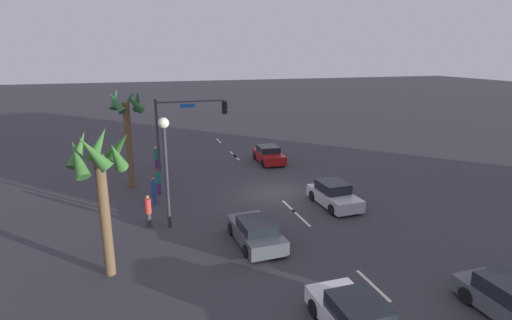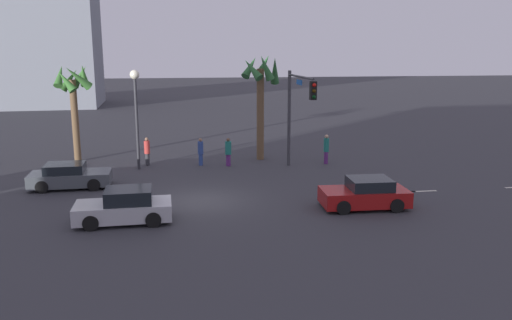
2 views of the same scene
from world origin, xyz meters
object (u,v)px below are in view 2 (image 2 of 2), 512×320
(streetlamp, at_px, (136,100))
(building_1, at_px, (24,43))
(pedestrian_0, at_px, (228,151))
(palm_tree_1, at_px, (74,89))
(pedestrian_2, at_px, (201,151))
(car_5, at_px, (69,176))
(traffic_signal, at_px, (297,104))
(pedestrian_1, at_px, (326,148))
(car_0, at_px, (365,194))
(car_1, at_px, (125,207))
(palm_tree_0, at_px, (261,84))
(pedestrian_3, at_px, (147,151))

(streetlamp, bearing_deg, building_1, 113.19)
(pedestrian_0, bearing_deg, palm_tree_1, 163.64)
(pedestrian_0, bearing_deg, streetlamp, -178.87)
(streetlamp, relative_size, pedestrian_2, 3.47)
(car_5, bearing_deg, palm_tree_1, 96.53)
(car_5, height_order, pedestrian_0, pedestrian_0)
(traffic_signal, distance_m, pedestrian_1, 4.32)
(car_0, bearing_deg, car_5, 158.26)
(car_1, relative_size, traffic_signal, 0.69)
(traffic_signal, bearing_deg, car_5, -172.18)
(car_1, bearing_deg, pedestrian_2, 71.04)
(palm_tree_0, bearing_deg, pedestrian_3, -174.56)
(car_0, xyz_separation_m, car_1, (-10.67, -0.48, 0.02))
(pedestrian_3, bearing_deg, palm_tree_1, 157.70)
(pedestrian_1, bearing_deg, building_1, 125.99)
(car_0, distance_m, traffic_signal, 8.24)
(palm_tree_1, bearing_deg, pedestrian_2, -16.83)
(car_1, relative_size, pedestrian_2, 2.35)
(traffic_signal, bearing_deg, pedestrian_0, 149.46)
(traffic_signal, xyz_separation_m, pedestrian_2, (-5.50, 2.67, -3.12))
(streetlamp, relative_size, pedestrian_0, 3.40)
(traffic_signal, bearing_deg, pedestrian_2, 154.07)
(car_1, distance_m, building_1, 51.91)
(pedestrian_1, bearing_deg, traffic_signal, -140.57)
(traffic_signal, height_order, pedestrian_0, traffic_signal)
(car_1, xyz_separation_m, palm_tree_1, (-4.20, 12.85, 4.02))
(streetlamp, distance_m, palm_tree_1, 5.00)
(pedestrian_2, bearing_deg, traffic_signal, -25.93)
(pedestrian_1, distance_m, pedestrian_3, 11.26)
(car_0, relative_size, traffic_signal, 0.68)
(car_1, relative_size, pedestrian_3, 2.28)
(car_1, height_order, building_1, building_1)
(pedestrian_2, distance_m, palm_tree_1, 8.98)
(car_1, relative_size, streetlamp, 0.68)
(palm_tree_1, bearing_deg, car_1, -71.91)
(traffic_signal, height_order, pedestrian_2, traffic_signal)
(streetlamp, xyz_separation_m, pedestrian_2, (3.76, 0.53, -3.28))
(palm_tree_0, bearing_deg, pedestrian_2, -163.19)
(traffic_signal, xyz_separation_m, pedestrian_3, (-8.81, 3.19, -3.09))
(car_0, bearing_deg, building_1, 119.64)
(car_5, xyz_separation_m, building_1, (-13.29, 42.51, 7.32))
(car_5, xyz_separation_m, traffic_signal, (12.53, 1.72, 3.42))
(palm_tree_0, bearing_deg, pedestrian_1, -26.49)
(pedestrian_1, xyz_separation_m, palm_tree_0, (-3.87, 1.93, 3.92))
(traffic_signal, distance_m, pedestrian_0, 5.40)
(streetlamp, bearing_deg, car_0, -41.21)
(pedestrian_0, xyz_separation_m, pedestrian_2, (-1.69, 0.43, -0.01))
(car_1, distance_m, car_5, 6.99)
(car_1, distance_m, traffic_signal, 12.46)
(palm_tree_0, bearing_deg, pedestrian_0, -144.78)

